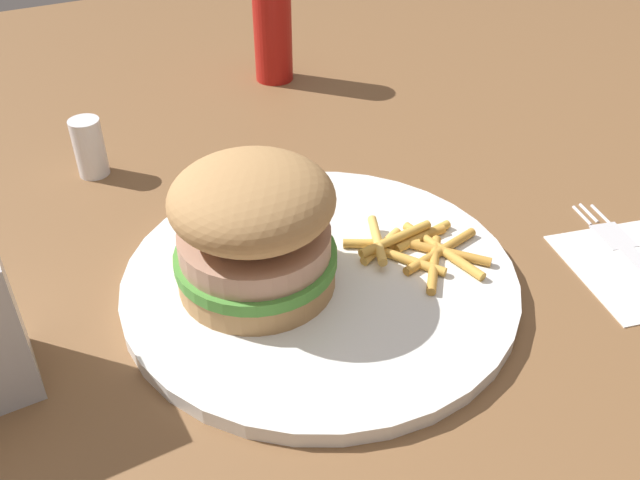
{
  "coord_description": "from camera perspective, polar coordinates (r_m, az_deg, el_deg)",
  "views": [
    {
      "loc": [
        -0.32,
        0.21,
        0.33
      ],
      "look_at": [
        0.02,
        0.03,
        0.04
      ],
      "focal_mm": 38.14,
      "sensor_mm": 36.0,
      "label": 1
    }
  ],
  "objects": [
    {
      "name": "ground_plane",
      "position": [
        0.5,
        3.85,
        -4.44
      ],
      "size": [
        1.6,
        1.6,
        0.0
      ],
      "primitive_type": "plane",
      "color": "brown"
    },
    {
      "name": "fries_pile",
      "position": [
        0.52,
        8.09,
        -0.68
      ],
      "size": [
        0.1,
        0.1,
        0.01
      ],
      "color": "gold",
      "rests_on": "plate"
    },
    {
      "name": "plate",
      "position": [
        0.5,
        0.0,
        -3.28
      ],
      "size": [
        0.29,
        0.29,
        0.01
      ],
      "primitive_type": "cylinder",
      "color": "white",
      "rests_on": "ground_plane"
    },
    {
      "name": "ketchup_bottle",
      "position": [
        0.82,
        -4.0,
        17.47
      ],
      "size": [
        0.04,
        0.04,
        0.13
      ],
      "primitive_type": "cylinder",
      "color": "#B21914",
      "rests_on": "ground_plane"
    },
    {
      "name": "salt_shaker",
      "position": [
        0.66,
        -18.79,
        7.36
      ],
      "size": [
        0.03,
        0.03,
        0.06
      ],
      "primitive_type": "cylinder",
      "color": "white",
      "rests_on": "ground_plane"
    },
    {
      "name": "sandwich",
      "position": [
        0.47,
        -5.58,
        1.09
      ],
      "size": [
        0.12,
        0.12,
        0.1
      ],
      "color": "tan",
      "rests_on": "plate"
    }
  ]
}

